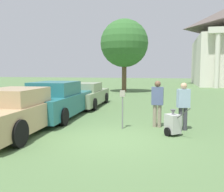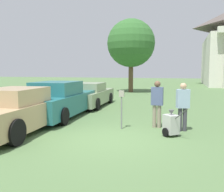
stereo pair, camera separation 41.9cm
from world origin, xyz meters
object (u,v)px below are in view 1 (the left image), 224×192
at_px(parked_car_teal, 57,101).
at_px(parked_car_sage, 85,95).
at_px(parking_meter, 123,102).
at_px(person_supervisor, 183,104).
at_px(equipment_cart, 173,124).
at_px(parked_car_tan, 19,112).
at_px(person_worker, 157,101).

bearing_deg(parked_car_teal, parked_car_sage, 86.52).
relative_size(parked_car_teal, parking_meter, 3.83).
bearing_deg(parked_car_sage, person_supervisor, -45.51).
bearing_deg(equipment_cart, parked_car_sage, 91.89).
xyz_separation_m(parked_car_sage, equipment_cart, (5.00, -5.60, -0.25)).
relative_size(parked_car_tan, person_supervisor, 2.96).
height_order(parked_car_tan, person_worker, person_worker).
relative_size(person_worker, person_supervisor, 1.03).
bearing_deg(parked_car_teal, parking_meter, -27.64).
relative_size(parked_car_tan, parked_car_teal, 0.93).
xyz_separation_m(parking_meter, person_supervisor, (2.08, 0.26, -0.02)).
xyz_separation_m(parked_car_teal, parking_meter, (3.25, -1.46, 0.23)).
relative_size(parking_meter, equipment_cart, 1.38).
relative_size(parked_car_tan, parked_car_sage, 0.99).
height_order(parked_car_tan, equipment_cart, parked_car_tan).
height_order(parked_car_teal, parked_car_sage, parked_car_teal).
distance_m(parked_car_tan, parked_car_sage, 6.45).
distance_m(person_worker, equipment_cart, 1.36).
distance_m(parking_meter, person_worker, 1.31).
height_order(person_worker, person_supervisor, person_worker).
height_order(parked_car_teal, person_worker, person_worker).
bearing_deg(parked_car_sage, parked_car_tan, -93.49).
relative_size(parked_car_sage, equipment_cart, 4.96).
bearing_deg(parking_meter, person_supervisor, 7.09).
height_order(parking_meter, person_worker, person_worker).
xyz_separation_m(parking_meter, person_worker, (1.18, 0.56, 0.01)).
distance_m(parked_car_tan, person_supervisor, 5.59).
height_order(parked_car_teal, parking_meter, parked_car_teal).
relative_size(parked_car_tan, equipment_cart, 4.92).
height_order(parked_car_sage, parking_meter, parking_meter).
xyz_separation_m(parked_car_tan, equipment_cart, (5.00, 0.85, -0.32)).
bearing_deg(parked_car_sage, equipment_cart, -51.74).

